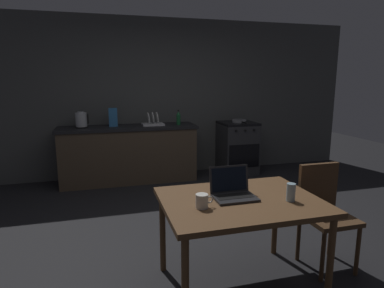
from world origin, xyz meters
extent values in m
plane|color=black|center=(0.00, 0.00, 0.00)|extent=(12.00, 12.00, 0.00)
cube|color=#4A4B4A|center=(0.30, 2.53, 1.31)|extent=(6.40, 0.10, 2.62)
cube|color=#4C3D2D|center=(-0.56, 2.18, 0.43)|extent=(2.10, 0.60, 0.86)
cube|color=black|center=(-0.56, 2.18, 0.88)|extent=(2.16, 0.64, 0.04)
cube|color=#2D2D30|center=(1.32, 2.18, 0.43)|extent=(0.60, 0.60, 0.86)
cube|color=black|center=(1.32, 2.18, 0.88)|extent=(0.60, 0.60, 0.04)
cube|color=black|center=(1.32, 1.87, 0.36)|extent=(0.54, 0.01, 0.39)
cylinder|color=black|center=(1.16, 1.86, 0.80)|extent=(0.04, 0.02, 0.04)
cylinder|color=black|center=(1.32, 1.86, 0.80)|extent=(0.04, 0.02, 0.04)
cylinder|color=black|center=(1.48, 1.86, 0.80)|extent=(0.04, 0.02, 0.04)
cube|color=brown|center=(0.02, -0.89, 0.72)|extent=(1.19, 0.89, 0.04)
cylinder|color=brown|center=(-0.51, -1.28, 0.35)|extent=(0.05, 0.05, 0.70)
cylinder|color=brown|center=(0.56, -1.28, 0.35)|extent=(0.05, 0.05, 0.70)
cylinder|color=brown|center=(-0.51, -0.50, 0.35)|extent=(0.05, 0.05, 0.70)
cylinder|color=brown|center=(0.56, -0.50, 0.35)|extent=(0.05, 0.05, 0.70)
cube|color=#4C331E|center=(0.87, -0.84, 0.46)|extent=(0.40, 0.40, 0.04)
cube|color=#4C331E|center=(0.87, -0.66, 0.69)|extent=(0.38, 0.04, 0.42)
cylinder|color=#4C331E|center=(0.70, -1.01, 0.22)|extent=(0.04, 0.04, 0.44)
cylinder|color=#4C331E|center=(1.04, -1.01, 0.22)|extent=(0.04, 0.04, 0.44)
cylinder|color=#4C331E|center=(0.70, -0.67, 0.22)|extent=(0.04, 0.04, 0.44)
cylinder|color=#4C331E|center=(1.04, -0.67, 0.22)|extent=(0.04, 0.04, 0.44)
cube|color=#232326|center=(-0.02, -0.88, 0.74)|extent=(0.32, 0.22, 0.02)
cube|color=black|center=(-0.02, -0.87, 0.75)|extent=(0.28, 0.12, 0.00)
cube|color=#232326|center=(-0.02, -0.75, 0.86)|extent=(0.32, 0.04, 0.21)
cube|color=black|center=(-0.02, -0.76, 0.86)|extent=(0.29, 0.03, 0.18)
cylinder|color=black|center=(-1.26, 2.18, 0.91)|extent=(0.18, 0.18, 0.02)
cylinder|color=#B2B5BA|center=(-1.26, 2.18, 1.02)|extent=(0.17, 0.17, 0.21)
cylinder|color=#B2B5BA|center=(-1.26, 2.18, 1.14)|extent=(0.10, 0.10, 0.02)
cube|color=black|center=(-1.16, 2.18, 1.03)|extent=(0.02, 0.02, 0.15)
cylinder|color=#19592D|center=(0.25, 2.13, 0.98)|extent=(0.07, 0.07, 0.16)
cone|color=#19592D|center=(0.25, 2.13, 1.09)|extent=(0.07, 0.07, 0.06)
cylinder|color=black|center=(0.25, 2.13, 1.13)|extent=(0.03, 0.03, 0.02)
cylinder|color=gray|center=(1.34, 2.16, 0.90)|extent=(0.24, 0.24, 0.01)
torus|color=gray|center=(1.34, 2.16, 0.93)|extent=(0.25, 0.25, 0.02)
cylinder|color=black|center=(1.34, 1.95, 0.92)|extent=(0.02, 0.18, 0.02)
cylinder|color=silver|center=(-0.31, -0.98, 0.79)|extent=(0.09, 0.09, 0.10)
torus|color=silver|center=(-0.25, -0.98, 0.79)|extent=(0.05, 0.01, 0.05)
cylinder|color=#99B7C6|center=(0.37, -1.03, 0.80)|extent=(0.07, 0.07, 0.13)
cube|color=#3372B2|center=(-0.78, 2.20, 1.04)|extent=(0.13, 0.05, 0.29)
cube|color=silver|center=(-0.16, 2.18, 0.91)|extent=(0.34, 0.26, 0.03)
cylinder|color=white|center=(-0.23, 2.18, 1.02)|extent=(0.04, 0.18, 0.18)
cylinder|color=white|center=(-0.16, 2.18, 1.02)|extent=(0.04, 0.18, 0.18)
cylinder|color=white|center=(-0.09, 2.18, 1.02)|extent=(0.04, 0.18, 0.18)
camera|label=1|loc=(-0.96, -3.07, 1.63)|focal=30.83mm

